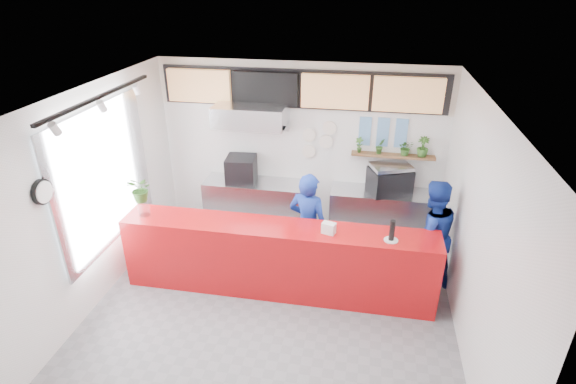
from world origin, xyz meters
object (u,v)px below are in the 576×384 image
Objects in this scene: pepper_mill at (392,230)px; espresso_machine at (390,181)px; staff_center at (308,226)px; service_counter at (278,259)px; panini_oven at (241,169)px; staff_right at (429,235)px.

espresso_machine is at bearing 89.40° from pepper_mill.
espresso_machine is 0.39× the size of staff_center.
espresso_machine reaches higher than service_counter.
service_counter is 2.15m from panini_oven.
espresso_machine is (2.60, 0.00, -0.01)m from panini_oven.
pepper_mill reaches higher than service_counter.
service_counter is 1.72m from pepper_mill.
service_counter is 8.85× the size of panini_oven.
staff_right reaches higher than panini_oven.
staff_center is 0.99× the size of staff_right.
staff_center reaches higher than panini_oven.
staff_center is (0.37, 0.52, 0.30)m from service_counter.
espresso_machine is at bearing -86.15° from staff_right.
service_counter is 15.68× the size of pepper_mill.
staff_center is at bearing -157.56° from espresso_machine.
pepper_mill reaches higher than panini_oven.
staff_right is at bearing -89.56° from espresso_machine.
service_counter is at bearing -65.61° from panini_oven.
staff_right reaches higher than staff_center.
espresso_machine is 1.39m from staff_right.
staff_center is 5.94× the size of pepper_mill.
panini_oven is 0.30× the size of staff_right.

